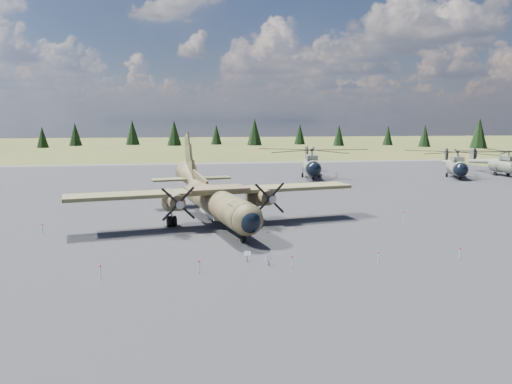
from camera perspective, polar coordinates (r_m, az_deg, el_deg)
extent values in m
plane|color=brown|center=(45.52, -2.49, -3.99)|extent=(500.00, 500.00, 0.00)
cube|color=#5A5A5F|center=(55.27, -3.84, -1.84)|extent=(120.00, 120.00, 0.04)
cylinder|color=#383C20|center=(45.77, -4.37, -1.26)|extent=(5.38, 16.69, 2.57)
sphere|color=#383C20|center=(38.01, -1.02, -3.17)|extent=(2.91, 2.91, 2.52)
sphere|color=black|center=(37.55, -0.77, -3.38)|extent=(2.14, 2.14, 1.85)
cube|color=black|center=(39.25, -1.72, -1.79)|extent=(2.06, 1.76, 0.50)
cone|color=#383C20|center=(56.03, -7.34, 1.42)|extent=(3.57, 6.64, 3.86)
cube|color=gray|center=(46.82, -4.65, -2.36)|extent=(2.67, 5.72, 0.46)
cube|color=#2F3A1E|center=(46.05, -4.53, 0.12)|extent=(26.72, 7.67, 0.32)
cube|color=#383C20|center=(46.02, -4.54, 0.37)|extent=(5.99, 4.20, 0.32)
cylinder|color=#383C20|center=(44.95, -9.51, -0.81)|extent=(2.18, 4.93, 1.37)
cube|color=#383C20|center=(45.76, -9.66, -1.41)|extent=(1.89, 3.31, 0.73)
cone|color=gray|center=(42.06, -8.77, -1.41)|extent=(0.83, 0.93, 0.70)
cylinder|color=black|center=(46.04, -9.61, -3.32)|extent=(0.97, 1.13, 1.01)
cylinder|color=#383C20|center=(47.11, 0.41, -0.29)|extent=(2.18, 4.93, 1.37)
cube|color=#383C20|center=(47.88, 0.10, -0.87)|extent=(1.89, 3.31, 0.73)
cone|color=gray|center=(44.36, 1.74, -0.82)|extent=(0.83, 0.93, 0.70)
cylinder|color=black|center=(48.15, 0.10, -2.70)|extent=(0.97, 1.13, 1.01)
cube|color=#383C20|center=(52.60, -6.53, 1.60)|extent=(1.45, 6.86, 1.54)
cube|color=#2F3A1E|center=(56.47, -7.45, 1.52)|extent=(9.02, 3.51, 0.20)
cylinder|color=gray|center=(39.22, -1.54, -4.22)|extent=(0.15, 0.15, 0.82)
cylinder|color=black|center=(39.37, -1.54, -5.16)|extent=(0.46, 0.90, 0.86)
cylinder|color=gray|center=(83.95, 6.35, 2.86)|extent=(3.89, 7.73, 2.56)
sphere|color=black|center=(80.30, 6.60, 2.58)|extent=(2.75, 2.75, 2.36)
sphere|color=gray|center=(87.61, 6.12, 3.08)|extent=(2.75, 2.75, 2.36)
cube|color=gray|center=(83.41, 6.39, 3.95)|extent=(2.32, 3.55, 0.77)
cylinder|color=gray|center=(83.36, 6.40, 4.48)|extent=(0.43, 0.43, 1.03)
cylinder|color=gray|center=(91.40, 5.90, 3.52)|extent=(2.47, 8.76, 1.47)
cube|color=gray|center=(95.13, 5.70, 4.48)|extent=(0.49, 1.45, 2.46)
cylinder|color=black|center=(95.16, 5.92, 4.47)|extent=(0.55, 2.63, 2.67)
cylinder|color=black|center=(81.06, 6.54, 1.61)|extent=(0.41, 0.74, 0.70)
cylinder|color=black|center=(85.20, 5.33, 1.95)|extent=(0.45, 0.86, 0.82)
cylinder|color=gray|center=(85.14, 5.33, 2.31)|extent=(0.17, 0.17, 1.49)
cylinder|color=black|center=(85.46, 7.18, 1.94)|extent=(0.45, 0.86, 0.82)
cylinder|color=gray|center=(85.41, 7.18, 2.29)|extent=(0.17, 0.17, 1.49)
cylinder|color=gray|center=(90.18, 21.94, 2.59)|extent=(4.61, 7.25, 2.38)
sphere|color=black|center=(86.85, 22.38, 2.35)|extent=(2.81, 2.81, 2.19)
sphere|color=gray|center=(93.53, 21.53, 2.79)|extent=(2.81, 2.81, 2.19)
cube|color=gray|center=(89.69, 22.04, 3.54)|extent=(2.57, 3.42, 0.71)
cylinder|color=gray|center=(89.65, 22.06, 3.99)|extent=(0.44, 0.44, 0.95)
cylinder|color=gray|center=(96.99, 21.14, 3.18)|extent=(3.57, 7.89, 1.36)
cube|color=gray|center=(100.41, 20.80, 4.03)|extent=(0.66, 1.32, 2.28)
cylinder|color=black|center=(100.47, 20.99, 4.03)|extent=(0.91, 2.34, 2.47)
cylinder|color=black|center=(87.54, 22.26, 1.52)|extent=(0.47, 0.70, 0.65)
cylinder|color=black|center=(91.18, 20.96, 1.83)|extent=(0.53, 0.81, 0.76)
cylinder|color=gray|center=(91.13, 20.98, 2.14)|extent=(0.17, 0.17, 1.38)
cylinder|color=black|center=(91.69, 22.54, 1.78)|extent=(0.53, 0.81, 0.76)
cylinder|color=gray|center=(91.64, 22.56, 2.09)|extent=(0.17, 0.17, 1.38)
cylinder|color=gray|center=(96.69, 26.70, 2.63)|extent=(2.40, 6.74, 2.33)
sphere|color=gray|center=(99.41, 25.57, 2.83)|extent=(2.17, 2.17, 2.15)
cube|color=gray|center=(96.28, 26.89, 3.49)|extent=(1.62, 3.00, 0.70)
cylinder|color=gray|center=(96.23, 26.91, 3.91)|extent=(0.34, 0.34, 0.93)
cylinder|color=gray|center=(102.27, 24.47, 3.21)|extent=(0.87, 7.97, 1.34)
cube|color=gray|center=(105.11, 23.45, 4.02)|extent=(0.22, 1.31, 2.24)
cylinder|color=black|center=(105.28, 23.60, 4.02)|extent=(0.08, 2.43, 2.43)
cylinder|color=black|center=(96.98, 25.66, 1.91)|extent=(0.29, 0.75, 0.75)
cylinder|color=gray|center=(96.94, 25.68, 2.19)|extent=(0.13, 0.13, 1.35)
cylinder|color=black|center=(98.45, 26.86, 1.91)|extent=(0.29, 0.75, 0.75)
cylinder|color=gray|center=(98.40, 26.88, 2.19)|extent=(0.13, 0.13, 1.35)
cube|color=gray|center=(34.55, -1.01, -7.45)|extent=(0.10, 0.10, 0.56)
cube|color=silver|center=(34.43, -1.00, -7.03)|extent=(0.48, 0.28, 0.32)
cube|color=gray|center=(33.51, 1.47, -7.95)|extent=(0.09, 0.09, 0.56)
cube|color=silver|center=(33.38, 1.49, -7.53)|extent=(0.47, 0.25, 0.31)
cylinder|color=silver|center=(32.26, -17.33, -8.75)|extent=(0.07, 0.07, 0.80)
cylinder|color=red|center=(32.15, -17.36, -8.06)|extent=(0.12, 0.12, 0.10)
cylinder|color=silver|center=(32.02, -6.51, -8.55)|extent=(0.07, 0.07, 0.80)
cylinder|color=red|center=(31.91, -6.52, -7.86)|extent=(0.12, 0.12, 0.10)
cylinder|color=silver|center=(32.89, 4.09, -8.06)|extent=(0.07, 0.07, 0.80)
cylinder|color=red|center=(32.78, 4.09, -7.39)|extent=(0.12, 0.12, 0.10)
cylinder|color=silver|center=(34.79, 13.80, -7.37)|extent=(0.07, 0.07, 0.80)
cylinder|color=red|center=(34.69, 13.82, -6.74)|extent=(0.12, 0.12, 0.10)
cylinder|color=silver|center=(37.56, 22.27, -6.60)|extent=(0.07, 0.07, 0.80)
cylinder|color=red|center=(37.47, 22.30, -6.01)|extent=(0.12, 0.12, 0.10)
cylinder|color=silver|center=(61.69, -19.40, -0.86)|extent=(0.07, 0.07, 0.80)
cylinder|color=red|center=(61.63, -19.42, -0.50)|extent=(0.12, 0.12, 0.10)
cylinder|color=silver|center=(60.87, -11.96, -0.69)|extent=(0.07, 0.07, 0.80)
cylinder|color=red|center=(60.81, -11.97, -0.32)|extent=(0.12, 0.12, 0.10)
cylinder|color=silver|center=(61.09, -4.44, -0.51)|extent=(0.07, 0.07, 0.80)
cylinder|color=red|center=(61.03, -4.45, -0.13)|extent=(0.12, 0.12, 0.10)
cylinder|color=silver|center=(62.35, 2.89, -0.32)|extent=(0.07, 0.07, 0.80)
cylinder|color=red|center=(62.29, 2.90, 0.05)|extent=(0.12, 0.12, 0.10)
cylinder|color=silver|center=(64.58, 9.83, -0.13)|extent=(0.07, 0.07, 0.80)
cylinder|color=red|center=(64.53, 9.84, 0.22)|extent=(0.12, 0.12, 0.10)
cylinder|color=silver|center=(46.35, -23.22, -3.93)|extent=(0.07, 0.07, 0.80)
cylinder|color=red|center=(46.27, -23.25, -3.45)|extent=(0.12, 0.12, 0.10)
cylinder|color=silver|center=(50.25, 16.53, -2.70)|extent=(0.07, 0.07, 0.80)
cylinder|color=red|center=(50.18, 16.54, -2.26)|extent=(0.12, 0.12, 0.10)
cone|color=black|center=(193.34, 24.14, 6.21)|extent=(6.05, 6.05, 10.80)
cone|color=black|center=(196.17, 18.72, 6.14)|extent=(4.63, 4.63, 8.26)
cone|color=black|center=(205.65, 14.84, 6.29)|extent=(4.31, 4.31, 7.70)
cone|color=black|center=(196.57, 9.45, 6.44)|extent=(4.56, 4.56, 8.15)
cone|color=black|center=(205.66, 5.02, 6.64)|extent=(4.75, 4.75, 8.48)
cone|color=black|center=(197.55, -0.17, 6.92)|extent=(5.97, 5.97, 10.66)
cone|color=black|center=(204.34, -4.56, 6.58)|extent=(4.52, 4.52, 8.07)
cone|color=black|center=(197.56, -9.34, 6.70)|extent=(5.53, 5.53, 9.87)
cone|color=black|center=(207.02, -13.94, 6.65)|extent=(5.60, 5.60, 10.00)
cone|color=black|center=(205.52, -19.96, 6.23)|extent=(4.96, 4.96, 8.86)
cone|color=black|center=(194.74, -23.23, 5.79)|extent=(4.23, 4.23, 7.56)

